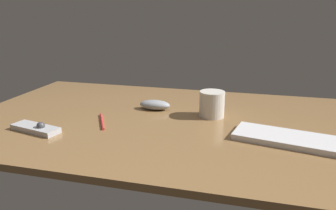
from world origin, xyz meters
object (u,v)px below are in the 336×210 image
Objects in this scene: computer_mouse at (155,105)px; coffee_mug at (212,104)px; keyboard at (308,142)px; pen at (102,121)px; media_remote at (36,128)px.

computer_mouse is 21.63cm from coffee_mug.
pen is at bearing -170.34° from keyboard.
coffee_mug is (49.89, 27.74, 3.47)cm from media_remote.
media_remote reaches higher than pen.
media_remote is 20.19cm from pen.
media_remote is at bearing -160.92° from keyboard.
computer_mouse is (-50.14, 20.08, 0.91)cm from keyboard.
pen is at bearing -155.80° from coffee_mug.
computer_mouse is 1.28× the size of coffee_mug.
coffee_mug is 37.51cm from pen.
keyboard is at bearing 20.07° from media_remote.
computer_mouse is 22.02cm from pen.
pen is (-12.72, -17.93, -1.36)cm from computer_mouse.
keyboard is 54.02cm from computer_mouse.
media_remote reaches higher than keyboard.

